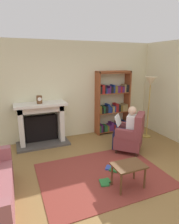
# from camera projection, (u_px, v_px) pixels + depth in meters

# --- Properties ---
(ground) EXTENTS (14.00, 14.00, 0.00)m
(ground) POSITION_uv_depth(u_px,v_px,m) (109.00, 183.00, 3.54)
(ground) COLOR olive
(back_wall) EXTENTS (5.60, 0.10, 2.70)m
(back_wall) POSITION_uv_depth(u_px,v_px,m) (68.00, 91.00, 5.47)
(back_wall) COLOR beige
(back_wall) RESTS_ON ground
(side_wall_right) EXTENTS (0.10, 5.20, 2.70)m
(side_wall_right) POSITION_uv_depth(u_px,v_px,m) (175.00, 92.00, 5.28)
(side_wall_right) COLOR beige
(side_wall_right) RESTS_ON ground
(area_rug) EXTENTS (2.40, 1.80, 0.01)m
(area_rug) POSITION_uv_depth(u_px,v_px,m) (102.00, 175.00, 3.81)
(area_rug) COLOR maroon
(area_rug) RESTS_ON ground
(fireplace) EXTENTS (1.35, 0.64, 1.12)m
(fireplace) POSITION_uv_depth(u_px,v_px,m) (41.00, 122.00, 5.13)
(fireplace) COLOR #4C4742
(fireplace) RESTS_ON ground
(mantel_clock) EXTENTS (0.14, 0.14, 0.20)m
(mantel_clock) POSITION_uv_depth(u_px,v_px,m) (39.00, 100.00, 4.87)
(mantel_clock) COLOR brown
(mantel_clock) RESTS_ON fireplace
(bookshelf) EXTENTS (1.06, 0.32, 1.89)m
(bookshelf) POSITION_uv_depth(u_px,v_px,m) (113.00, 104.00, 5.88)
(bookshelf) COLOR brown
(bookshelf) RESTS_ON ground
(armchair_reading) EXTENTS (0.89, 0.89, 0.97)m
(armchair_reading) POSITION_uv_depth(u_px,v_px,m) (132.00, 135.00, 4.70)
(armchair_reading) COLOR #331E14
(armchair_reading) RESTS_ON ground
(seated_reader) EXTENTS (0.58, 0.58, 1.14)m
(seated_reader) POSITION_uv_depth(u_px,v_px,m) (127.00, 127.00, 4.69)
(seated_reader) COLOR white
(seated_reader) RESTS_ON ground
(side_table) EXTENTS (0.56, 0.39, 0.44)m
(side_table) POSITION_uv_depth(u_px,v_px,m) (129.00, 168.00, 3.36)
(side_table) COLOR brown
(side_table) RESTS_ON ground
(scattered_books) EXTENTS (0.65, 0.64, 0.03)m
(scattered_books) POSITION_uv_depth(u_px,v_px,m) (110.00, 174.00, 3.80)
(scattered_books) COLOR #267233
(scattered_books) RESTS_ON area_rug
(floor_lamp) EXTENTS (0.32, 0.32, 1.75)m
(floor_lamp) POSITION_uv_depth(u_px,v_px,m) (150.00, 87.00, 5.32)
(floor_lamp) COLOR #B7933F
(floor_lamp) RESTS_ON ground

